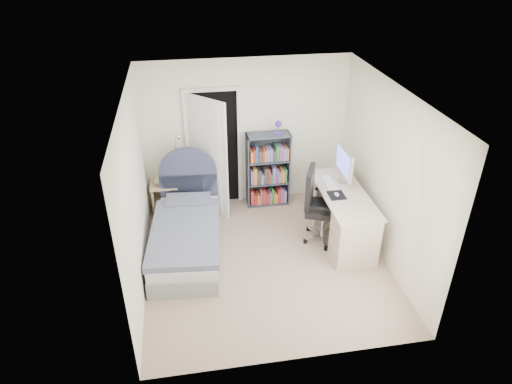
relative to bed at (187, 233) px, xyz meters
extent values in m
cube|color=gray|center=(1.10, -0.46, -0.31)|extent=(3.40, 3.60, 0.05)
cube|color=white|center=(1.10, -0.46, 2.24)|extent=(3.40, 3.60, 0.05)
cube|color=white|center=(1.10, 1.37, 0.97)|extent=(3.40, 0.05, 2.50)
cube|color=white|center=(1.10, -2.28, 0.97)|extent=(3.40, 0.05, 2.50)
cube|color=white|center=(-0.62, -0.46, 0.97)|extent=(0.05, 3.60, 2.50)
cube|color=white|center=(2.83, -0.46, 0.97)|extent=(0.05, 3.60, 2.50)
cube|color=black|center=(0.55, 1.34, 0.72)|extent=(0.80, 0.01, 2.00)
cube|color=white|center=(0.12, 1.31, 0.72)|extent=(0.06, 0.06, 2.00)
cube|color=white|center=(0.98, 1.31, 0.72)|extent=(0.06, 0.06, 2.00)
cube|color=white|center=(0.55, 1.31, 1.75)|extent=(0.92, 0.06, 0.06)
cube|color=white|center=(0.43, 1.02, 0.72)|extent=(0.58, 0.60, 2.00)
cube|color=gray|center=(-0.01, -0.10, -0.16)|extent=(1.12, 2.05, 0.26)
cube|color=silver|center=(-0.01, -0.10, 0.04)|extent=(1.09, 2.01, 0.16)
cube|color=slate|center=(-0.02, -0.20, 0.16)|extent=(1.13, 1.76, 0.10)
cube|color=slate|center=(0.06, 0.60, 0.18)|extent=(0.73, 0.46, 0.12)
cube|color=#3C425D|center=(0.09, 0.92, 0.11)|extent=(0.94, 0.15, 0.79)
cylinder|color=#3C425D|center=(0.09, 0.92, 0.50)|extent=(0.94, 0.15, 0.93)
cylinder|color=#D4AC82|center=(-0.51, 0.93, -0.01)|extent=(0.04, 0.04, 0.55)
cylinder|color=#D4AC82|center=(-0.51, 1.31, -0.01)|extent=(0.04, 0.04, 0.55)
cylinder|color=#D4AC82|center=(-0.13, 0.93, -0.01)|extent=(0.04, 0.04, 0.55)
cylinder|color=#D4AC82|center=(-0.13, 1.31, -0.01)|extent=(0.04, 0.04, 0.55)
cube|color=#D4AC82|center=(-0.32, 1.12, 0.25)|extent=(0.44, 0.44, 0.03)
cube|color=#D4AC82|center=(-0.32, 1.12, -0.09)|extent=(0.40, 0.40, 0.02)
cube|color=#B24C33|center=(-0.38, 1.12, 0.28)|extent=(0.18, 0.24, 0.03)
cube|color=#3F598C|center=(-0.38, 1.12, 0.31)|extent=(0.17, 0.23, 0.03)
cube|color=#D8CC7F|center=(-0.38, 1.12, 0.34)|extent=(0.15, 0.22, 0.03)
cylinder|color=silver|center=(-0.07, 1.06, -0.27)|extent=(0.21, 0.21, 0.02)
cylinder|color=silver|center=(-0.07, 1.06, 0.44)|extent=(0.02, 0.02, 1.42)
sphere|color=silver|center=(0.00, 1.01, 1.12)|extent=(0.08, 0.08, 0.08)
cube|color=#3D4653|center=(1.08, 1.13, 0.36)|extent=(0.02, 0.31, 1.29)
cube|color=#3D4653|center=(1.79, 1.13, 0.36)|extent=(0.02, 0.31, 1.29)
cube|color=#3D4653|center=(1.44, 1.13, 1.00)|extent=(0.72, 0.31, 0.02)
cube|color=#3D4653|center=(1.44, 1.13, -0.27)|extent=(0.72, 0.31, 0.02)
cube|color=#3D4653|center=(1.44, 1.28, 0.36)|extent=(0.72, 0.01, 1.29)
cube|color=#3D4653|center=(1.44, 1.13, 0.13)|extent=(0.68, 0.29, 0.02)
cube|color=#3D4653|center=(1.44, 1.13, 0.54)|extent=(0.68, 0.29, 0.02)
cylinder|color=#4528AE|center=(1.59, 1.13, 1.02)|extent=(0.12, 0.12, 0.02)
cylinder|color=silver|center=(1.59, 1.13, 1.10)|extent=(0.02, 0.02, 0.17)
sphere|color=#4528AE|center=(1.59, 1.10, 1.19)|extent=(0.11, 0.11, 0.11)
cube|color=#B23333|center=(1.15, 1.11, -0.12)|extent=(0.05, 0.22, 0.26)
cube|color=#B23333|center=(1.21, 1.11, -0.16)|extent=(0.06, 0.22, 0.18)
cube|color=orange|center=(1.27, 1.11, -0.16)|extent=(0.04, 0.22, 0.18)
cube|color=#994C7F|center=(1.31, 1.11, -0.12)|extent=(0.03, 0.22, 0.27)
cube|color=#B23333|center=(1.36, 1.11, -0.12)|extent=(0.06, 0.22, 0.26)
cube|color=#B23333|center=(1.42, 1.11, -0.15)|extent=(0.06, 0.22, 0.20)
cube|color=#7F72B2|center=(1.47, 1.11, -0.15)|extent=(0.03, 0.22, 0.21)
cube|color=#337F4C|center=(1.51, 1.11, -0.12)|extent=(0.03, 0.22, 0.27)
cube|color=orange|center=(1.56, 1.11, -0.17)|extent=(0.06, 0.22, 0.18)
cube|color=#B23333|center=(1.62, 1.11, -0.12)|extent=(0.04, 0.22, 0.26)
cube|color=#994C7F|center=(1.67, 1.11, -0.12)|extent=(0.04, 0.22, 0.26)
cube|color=#7F72B2|center=(1.72, 1.11, -0.14)|extent=(0.06, 0.22, 0.22)
cube|color=#7F72B2|center=(1.14, 1.11, 0.28)|extent=(0.04, 0.22, 0.25)
cube|color=orange|center=(1.20, 1.11, 0.29)|extent=(0.06, 0.22, 0.29)
cube|color=#3F3F3F|center=(1.27, 1.11, 0.27)|extent=(0.06, 0.22, 0.24)
cube|color=#7F72B2|center=(1.33, 1.11, 0.24)|extent=(0.05, 0.22, 0.17)
cube|color=#3F3F3F|center=(1.39, 1.11, 0.29)|extent=(0.06, 0.22, 0.27)
cube|color=#B23333|center=(1.44, 1.11, 0.28)|extent=(0.03, 0.22, 0.25)
cube|color=#337F4C|center=(1.48, 1.11, 0.24)|extent=(0.03, 0.22, 0.17)
cube|color=#7F72B2|center=(1.53, 1.11, 0.29)|extent=(0.06, 0.22, 0.28)
cube|color=#994C7F|center=(1.58, 1.11, 0.27)|extent=(0.03, 0.22, 0.25)
cube|color=#7F72B2|center=(1.62, 1.11, 0.25)|extent=(0.05, 0.22, 0.19)
cube|color=orange|center=(1.68, 1.11, 0.26)|extent=(0.05, 0.22, 0.22)
cube|color=#337F4C|center=(1.73, 1.11, 0.27)|extent=(0.04, 0.22, 0.23)
cube|color=orange|center=(1.15, 1.11, 0.66)|extent=(0.04, 0.22, 0.19)
cube|color=#B23333|center=(1.19, 1.11, 0.68)|extent=(0.03, 0.22, 0.22)
cube|color=#335999|center=(1.23, 1.11, 0.70)|extent=(0.03, 0.22, 0.27)
cube|color=#3F3F3F|center=(1.28, 1.11, 0.66)|extent=(0.06, 0.22, 0.19)
cube|color=#B23333|center=(1.33, 1.11, 0.65)|extent=(0.03, 0.22, 0.18)
cube|color=orange|center=(1.37, 1.11, 0.66)|extent=(0.04, 0.22, 0.20)
cube|color=#7F72B2|center=(1.42, 1.11, 0.67)|extent=(0.05, 0.22, 0.22)
cube|color=#7F72B2|center=(1.47, 1.11, 0.67)|extent=(0.04, 0.22, 0.22)
cube|color=#3F3F3F|center=(1.52, 1.11, 0.65)|extent=(0.05, 0.22, 0.18)
cube|color=#337F4C|center=(1.58, 1.11, 0.69)|extent=(0.06, 0.22, 0.26)
cube|color=#994C7F|center=(1.64, 1.11, 0.69)|extent=(0.05, 0.22, 0.25)
cube|color=#7F72B2|center=(1.70, 1.11, 0.67)|extent=(0.06, 0.22, 0.21)
cube|color=orange|center=(1.75, 1.11, 0.67)|extent=(0.03, 0.22, 0.21)
cube|color=beige|center=(2.35, -0.09, 0.50)|extent=(0.66, 1.65, 0.03)
cube|color=beige|center=(2.35, -0.67, 0.10)|extent=(0.61, 0.44, 0.77)
cube|color=beige|center=(2.35, 0.49, 0.10)|extent=(0.61, 0.44, 0.77)
cube|color=silver|center=(2.46, 0.24, 0.52)|extent=(0.18, 0.18, 0.01)
cube|color=silver|center=(2.49, 0.24, 0.65)|extent=(0.03, 0.07, 0.24)
cube|color=silver|center=(2.44, 0.24, 0.85)|extent=(0.05, 0.62, 0.44)
cube|color=#535BCA|center=(2.41, 0.24, 0.87)|extent=(0.00, 0.55, 0.35)
cube|color=white|center=(2.22, 0.24, 0.53)|extent=(0.14, 0.44, 0.02)
cube|color=black|center=(2.22, -0.14, 0.52)|extent=(0.24, 0.29, 0.00)
ellipsoid|color=white|center=(2.22, -0.14, 0.54)|extent=(0.07, 0.11, 0.03)
cube|color=silver|center=(2.20, -0.14, -0.22)|extent=(0.30, 0.16, 0.03)
cylinder|color=black|center=(2.34, -0.20, -0.25)|extent=(0.08, 0.08, 0.07)
cube|color=silver|center=(2.16, 0.03, -0.22)|extent=(0.23, 0.26, 0.03)
cylinder|color=black|center=(2.26, 0.14, -0.25)|extent=(0.08, 0.08, 0.07)
cube|color=silver|center=(1.99, 0.04, -0.22)|extent=(0.19, 0.28, 0.03)
cylinder|color=black|center=(1.92, 0.17, -0.25)|extent=(0.08, 0.08, 0.07)
cube|color=silver|center=(1.93, -0.12, -0.22)|extent=(0.31, 0.11, 0.03)
cylinder|color=black|center=(1.78, -0.15, -0.25)|extent=(0.08, 0.08, 0.07)
cube|color=silver|center=(2.06, -0.23, -0.22)|extent=(0.07, 0.31, 0.03)
cylinder|color=black|center=(2.04, -0.38, -0.25)|extent=(0.08, 0.08, 0.07)
cylinder|color=silver|center=(2.07, -0.08, 0.01)|extent=(0.07, 0.07, 0.46)
cube|color=black|center=(2.07, -0.08, 0.26)|extent=(0.68, 0.68, 0.10)
cube|color=black|center=(1.85, 0.01, 0.61)|extent=(0.26, 0.47, 0.60)
cube|color=black|center=(1.94, -0.34, 0.43)|extent=(0.32, 0.17, 0.03)
cube|color=black|center=(2.16, 0.18, 0.43)|extent=(0.32, 0.17, 0.03)
camera|label=1|loc=(0.10, -5.63, 3.92)|focal=32.00mm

